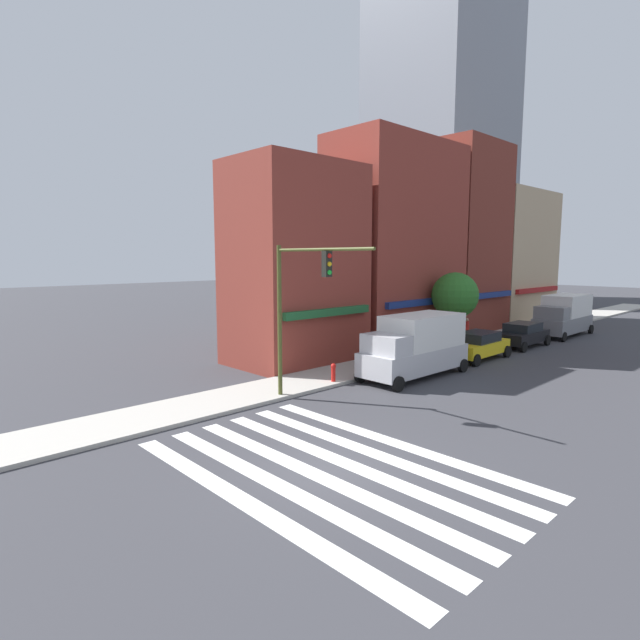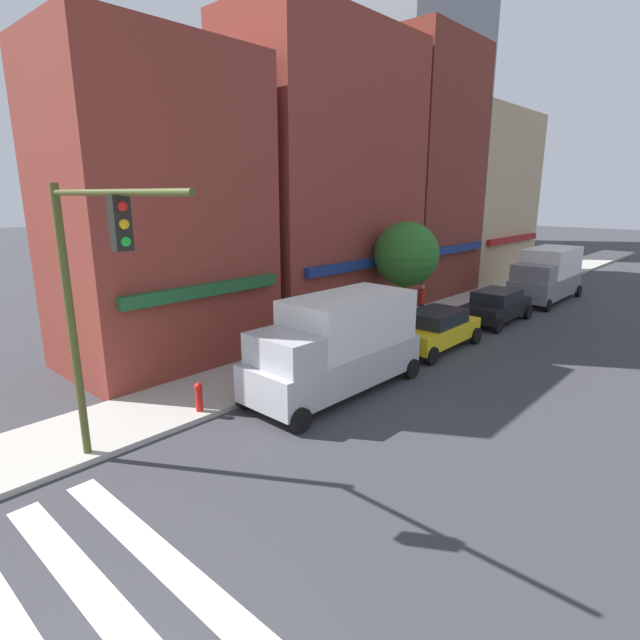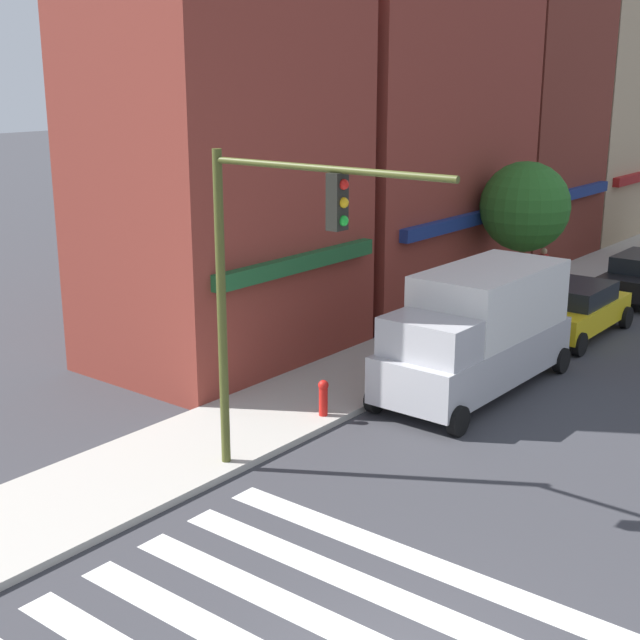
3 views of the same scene
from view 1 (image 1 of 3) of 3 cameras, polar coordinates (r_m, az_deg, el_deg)
name	(u,v)px [view 1 (image 1 of 3)]	position (r m, az deg, el deg)	size (l,w,h in m)	color
ground_plane	(330,468)	(14.50, 1.10, -16.57)	(200.00, 200.00, 0.00)	#38383D
sidewalk_left	(193,407)	(20.17, -14.30, -9.64)	(120.00, 3.00, 0.15)	#B2ADA3
crosswalk_stripes	(330,468)	(14.50, 1.10, -16.55)	(6.25, 10.80, 0.01)	silver
storefront_row	(436,250)	(38.01, 13.07, 7.81)	(33.83, 5.30, 14.50)	maroon
tower_distant	(444,56)	(75.16, 13.94, 27.28)	(16.75, 14.26, 63.73)	gray
traffic_signal	(298,296)	(19.50, -2.48, 2.78)	(0.32, 5.11, 6.32)	#474C1E
box_truck_silver	(416,345)	(24.79, 10.87, -2.81)	(6.22, 2.42, 3.04)	#B7B7BC
sedan_yellow	(478,345)	(30.01, 17.60, -2.73)	(4.42, 2.02, 1.59)	yellow
sedan_black	(523,334)	(35.12, 22.14, -1.51)	(4.42, 2.02, 1.59)	black
box_truck_grey	(564,315)	(41.31, 26.09, 0.56)	(6.23, 2.42, 3.04)	slate
pedestrian_grey_coat	(422,342)	(28.81, 11.61, -2.47)	(0.32, 0.32, 1.77)	#23232D
pedestrian_red_jacket	(466,331)	(33.79, 16.39, -1.20)	(0.32, 0.32, 1.77)	#23232D
fire_hydrant	(333,372)	(23.06, 1.54, -5.91)	(0.24, 0.24, 0.84)	red
street_tree	(455,296)	(32.80, 15.16, 2.71)	(2.95, 2.95, 4.74)	brown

